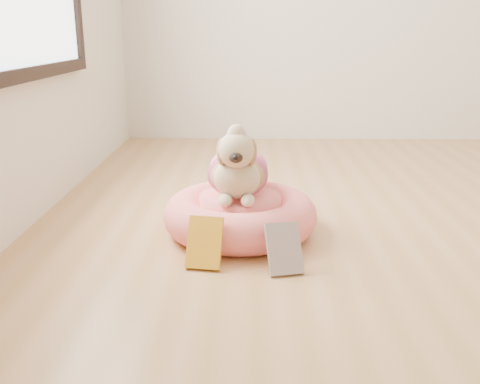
{
  "coord_description": "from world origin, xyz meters",
  "views": [
    {
      "loc": [
        -1.01,
        -2.07,
        0.85
      ],
      "look_at": [
        -1.05,
        0.07,
        0.2
      ],
      "focal_mm": 40.0,
      "sensor_mm": 36.0,
      "label": 1
    }
  ],
  "objects_px": {
    "dog": "(238,157)",
    "book_yellow": "(205,243)",
    "pet_bed": "(240,215)",
    "book_white": "(284,249)"
  },
  "relations": [
    {
      "from": "book_white",
      "to": "book_yellow",
      "type": "bearing_deg",
      "value": 159.2
    },
    {
      "from": "pet_bed",
      "to": "dog",
      "type": "xyz_separation_m",
      "value": [
        -0.01,
        0.0,
        0.26
      ]
    },
    {
      "from": "dog",
      "to": "pet_bed",
      "type": "bearing_deg",
      "value": -21.73
    },
    {
      "from": "dog",
      "to": "book_yellow",
      "type": "distance_m",
      "value": 0.44
    },
    {
      "from": "book_yellow",
      "to": "book_white",
      "type": "relative_size",
      "value": 1.02
    },
    {
      "from": "dog",
      "to": "book_white",
      "type": "height_order",
      "value": "dog"
    },
    {
      "from": "dog",
      "to": "book_yellow",
      "type": "relative_size",
      "value": 2.31
    },
    {
      "from": "dog",
      "to": "book_yellow",
      "type": "xyz_separation_m",
      "value": [
        -0.12,
        -0.35,
        -0.25
      ]
    },
    {
      "from": "dog",
      "to": "book_white",
      "type": "xyz_separation_m",
      "value": [
        0.18,
        -0.39,
        -0.25
      ]
    },
    {
      "from": "pet_bed",
      "to": "dog",
      "type": "relative_size",
      "value": 1.46
    }
  ]
}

